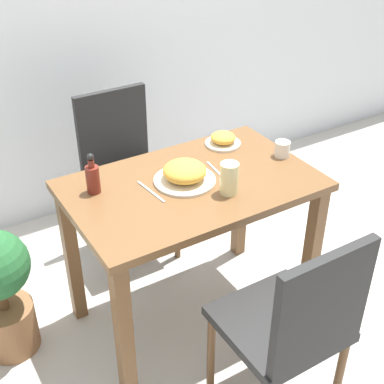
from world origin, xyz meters
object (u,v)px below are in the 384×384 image
at_px(side_plate, 223,140).
at_px(drink_cup, 282,149).
at_px(chair_far, 124,165).
at_px(sauce_bottle, 93,178).
at_px(chair_near, 294,324).
at_px(food_plate, 185,173).
at_px(juice_glass, 229,178).
at_px(potted_plant_left, 0,288).

xyz_separation_m(side_plate, drink_cup, (0.17, -0.24, 0.01)).
xyz_separation_m(chair_far, sauce_bottle, (-0.37, -0.54, 0.31)).
xyz_separation_m(chair_near, chair_far, (-0.03, 1.37, 0.00)).
height_order(chair_far, side_plate, chair_far).
distance_m(chair_near, sauce_bottle, 0.97).
bearing_deg(food_plate, sauce_bottle, 161.11).
height_order(food_plate, drink_cup, food_plate).
bearing_deg(chair_far, juice_glass, -82.79).
xyz_separation_m(chair_far, juice_glass, (0.11, -0.83, 0.31)).
height_order(side_plate, sauce_bottle, sauce_bottle).
bearing_deg(juice_glass, chair_near, -98.01).
bearing_deg(juice_glass, sauce_bottle, 148.09).
height_order(side_plate, drink_cup, drink_cup).
xyz_separation_m(drink_cup, potted_plant_left, (-1.30, 0.27, -0.45)).
relative_size(chair_near, potted_plant_left, 1.44).
distance_m(drink_cup, juice_glass, 0.41).
distance_m(chair_far, juice_glass, 0.89).
distance_m(chair_far, drink_cup, 0.90).
xyz_separation_m(chair_near, sauce_bottle, (-0.40, 0.83, 0.31)).
relative_size(chair_far, potted_plant_left, 1.44).
relative_size(juice_glass, sauce_bottle, 0.76).
bearing_deg(potted_plant_left, sauce_bottle, -14.32).
height_order(drink_cup, juice_glass, juice_glass).
bearing_deg(chair_far, sauce_bottle, -124.33).
xyz_separation_m(food_plate, juice_glass, (0.11, -0.17, 0.03)).
height_order(drink_cup, sauce_bottle, sauce_bottle).
height_order(sauce_bottle, potted_plant_left, sauce_bottle).
distance_m(chair_near, chair_far, 1.37).
xyz_separation_m(food_plate, potted_plant_left, (-0.80, 0.24, -0.45)).
bearing_deg(drink_cup, sauce_bottle, 169.49).
bearing_deg(potted_plant_left, side_plate, -1.84).
distance_m(side_plate, juice_glass, 0.43).
relative_size(sauce_bottle, potted_plant_left, 0.28).
relative_size(food_plate, sauce_bottle, 1.49).
bearing_deg(sauce_bottle, chair_far, 55.67).
bearing_deg(sauce_bottle, chair_near, -64.51).
bearing_deg(food_plate, side_plate, 31.01).
bearing_deg(potted_plant_left, drink_cup, -11.80).
bearing_deg(juice_glass, chair_far, 97.21).
xyz_separation_m(chair_far, food_plate, (-0.00, -0.66, 0.28)).
distance_m(side_plate, sauce_bottle, 0.70).
bearing_deg(food_plate, potted_plant_left, 163.58).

